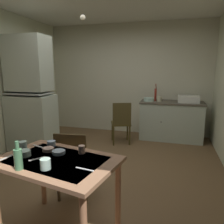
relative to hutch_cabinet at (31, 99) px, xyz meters
The scene contains 24 objects.
ground_plane 1.89m from the hutch_cabinet, 15.91° to the right, with size 5.34×5.34×0.00m, color brown.
wall_back 2.37m from the hutch_cabinet, 49.53° to the left, with size 4.04×0.10×2.65m, color beige.
hutch_cabinet is the anchor object (origin of this frame).
counter_cabinet 3.03m from the hutch_cabinet, 28.48° to the left, with size 1.38×0.64×0.86m.
sink_basin 3.28m from the hutch_cabinet, 25.61° to the left, with size 0.44×0.34×0.15m.
hand_pump 2.67m from the hutch_cabinet, 33.14° to the left, with size 0.05×0.27×0.39m.
mixing_bowl_counter 2.51m from the hutch_cabinet, 33.06° to the left, with size 0.23×0.23×0.08m, color #ADD1C1.
stoneware_crock 2.72m from the hutch_cabinet, 30.61° to the left, with size 0.11×0.11×0.12m, color beige.
dining_table 2.50m from the hutch_cabinet, 49.46° to the right, with size 1.22×0.91×0.77m.
chair_far_side 2.05m from the hutch_cabinet, 40.75° to the right, with size 0.45×0.45×0.86m.
chair_by_counter 1.87m from the hutch_cabinet, 26.68° to the left, with size 0.51×0.51×0.90m.
serving_bowl_wide 2.25m from the hutch_cabinet, 50.33° to the right, with size 0.11×0.11×0.03m, color tan.
soup_bowl_small 2.36m from the hutch_cabinet, 48.30° to the right, with size 0.13×0.13×0.03m, color #9EB2C6.
sauce_dish 2.29m from the hutch_cabinet, 56.00° to the right, with size 0.12×0.12×0.06m, color #ADD1C1.
mug_dark 2.46m from the hutch_cabinet, 43.50° to the right, with size 0.06×0.06×0.08m, color tan.
teacup_cream 2.65m from the hutch_cabinet, 52.02° to the right, with size 0.09×0.09×0.09m, color #ADD1C1.
teacup_mint 2.11m from the hutch_cabinet, 48.89° to the right, with size 0.09×0.09×0.06m, color #9EB2C6.
mug_tall 2.12m from the hutch_cabinet, 56.69° to the right, with size 0.09×0.09×0.09m, color #ADD1C1.
glass_bottle 2.57m from the hutch_cabinet, 56.59° to the right, with size 0.07×0.07×0.24m.
table_knife 2.80m from the hutch_cabinet, 45.87° to the right, with size 0.17×0.02×0.01m, color silver.
teaspoon_near_bowl 2.29m from the hutch_cabinet, 59.98° to the right, with size 0.15×0.02×0.01m, color beige.
teaspoon_by_cup 2.07m from the hutch_cabinet, 52.65° to the right, with size 0.15×0.02×0.01m, color beige.
serving_spoon 2.41m from the hutch_cabinet, 53.25° to the right, with size 0.16×0.02×0.01m, color beige.
pendant_bulb 1.87m from the hutch_cabinet, 17.46° to the right, with size 0.08×0.08×0.08m, color #F9EFCC.
Camera 1 is at (1.08, -3.11, 1.60)m, focal length 34.75 mm.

